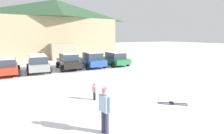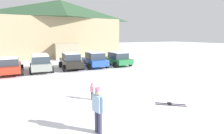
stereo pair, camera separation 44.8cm
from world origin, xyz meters
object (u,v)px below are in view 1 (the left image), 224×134
at_px(parked_grey_wagon, 38,63).
at_px(parked_blue_hatchback, 92,60).
at_px(ski_lodge, 57,28).
at_px(parked_green_coupe, 115,59).
at_px(skier_child_in_pink_snowsuit, 94,91).
at_px(skier_adult_in_blue_parka, 105,108).
at_px(pair_of_skis, 172,103).
at_px(parked_black_sedan, 69,61).
at_px(parked_red_sedan, 6,66).

height_order(parked_grey_wagon, parked_blue_hatchback, parked_blue_hatchback).
height_order(ski_lodge, parked_grey_wagon, ski_lodge).
height_order(parked_green_coupe, skier_child_in_pink_snowsuit, parked_green_coupe).
height_order(parked_grey_wagon, skier_adult_in_blue_parka, skier_adult_in_blue_parka).
xyz_separation_m(parked_blue_hatchback, pair_of_skis, (-0.40, -11.93, -0.83)).
bearing_deg(ski_lodge, parked_black_sedan, -96.45).
distance_m(parked_red_sedan, pair_of_skis, 14.20).
relative_size(parked_black_sedan, parked_green_coupe, 0.97).
height_order(parked_green_coupe, skier_adult_in_blue_parka, skier_adult_in_blue_parka).
bearing_deg(parked_black_sedan, parked_red_sedan, -177.65).
bearing_deg(parked_grey_wagon, pair_of_skis, -67.12).
bearing_deg(pair_of_skis, parked_blue_hatchback, 88.08).
xyz_separation_m(parked_red_sedan, skier_child_in_pink_snowsuit, (4.53, -9.40, -0.28)).
distance_m(parked_grey_wagon, skier_child_in_pink_snowsuit, 9.95).
bearing_deg(parked_grey_wagon, parked_black_sedan, -2.51).
bearing_deg(parked_grey_wagon, skier_adult_in_blue_parka, -85.93).
bearing_deg(parked_red_sedan, parked_black_sedan, 2.35).
relative_size(parked_blue_hatchback, pair_of_skis, 3.00).
relative_size(parked_blue_hatchback, skier_child_in_pink_snowsuit, 4.54).
distance_m(parked_green_coupe, skier_child_in_pink_snowsuit, 11.55).
xyz_separation_m(parked_red_sedan, parked_blue_hatchback, (8.22, 0.10, 0.06)).
xyz_separation_m(parked_black_sedan, parked_green_coupe, (5.47, -0.13, -0.04)).
bearing_deg(parked_green_coupe, skier_child_in_pink_snowsuit, -124.63).
bearing_deg(parked_grey_wagon, parked_red_sedan, -172.34).
bearing_deg(parked_blue_hatchback, parked_green_coupe, -0.09).
bearing_deg(skier_child_in_pink_snowsuit, pair_of_skis, -36.39).
distance_m(parked_black_sedan, skier_adult_in_blue_parka, 13.04).
bearing_deg(skier_adult_in_blue_parka, parked_red_sedan, 105.90).
bearing_deg(ski_lodge, parked_green_coupe, -72.30).
bearing_deg(parked_black_sedan, parked_green_coupe, -1.40).
distance_m(ski_lodge, parked_grey_wagon, 13.72).
xyz_separation_m(parked_grey_wagon, parked_black_sedan, (2.95, -0.13, -0.05)).
height_order(ski_lodge, skier_child_in_pink_snowsuit, ski_lodge).
distance_m(parked_red_sedan, parked_green_coupe, 11.09).
distance_m(parked_grey_wagon, parked_green_coupe, 8.42).
xyz_separation_m(parked_black_sedan, pair_of_skis, (2.20, -12.06, -0.82)).
xyz_separation_m(parked_green_coupe, pair_of_skis, (-3.27, -11.92, -0.78)).
height_order(parked_black_sedan, parked_blue_hatchback, parked_blue_hatchback).
xyz_separation_m(parked_red_sedan, skier_adult_in_blue_parka, (3.60, -12.65, 0.16)).
distance_m(skier_child_in_pink_snowsuit, skier_adult_in_blue_parka, 3.40).
bearing_deg(skier_child_in_pink_snowsuit, parked_red_sedan, 115.73).
bearing_deg(pair_of_skis, skier_child_in_pink_snowsuit, 143.61).
bearing_deg(parked_green_coupe, parked_grey_wagon, 178.21).
height_order(parked_black_sedan, pair_of_skis, parked_black_sedan).
bearing_deg(skier_adult_in_blue_parka, parked_grey_wagon, 94.07).
bearing_deg(parked_black_sedan, skier_adult_in_blue_parka, -98.92).
bearing_deg(parked_green_coupe, parked_blue_hatchback, 179.91).
relative_size(ski_lodge, pair_of_skis, 14.02).
bearing_deg(ski_lodge, parked_grey_wagon, -109.35).
bearing_deg(parked_red_sedan, parked_grey_wagon, 7.66).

